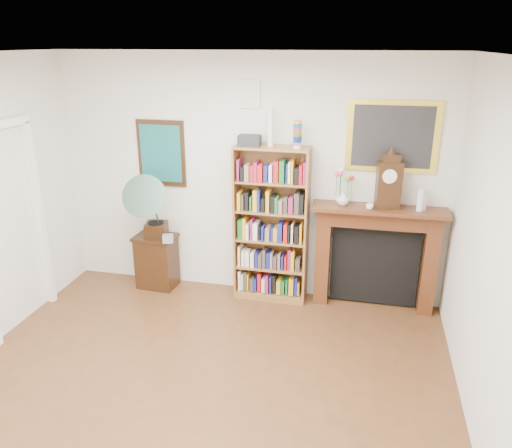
{
  "coord_description": "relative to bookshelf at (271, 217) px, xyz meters",
  "views": [
    {
      "loc": [
        1.3,
        -2.91,
        2.89
      ],
      "look_at": [
        0.29,
        1.6,
        1.19
      ],
      "focal_mm": 35.0,
      "sensor_mm": 36.0,
      "label": 1
    }
  ],
  "objects": [
    {
      "name": "room",
      "position": [
        -0.3,
        -2.33,
        0.38
      ],
      "size": [
        4.51,
        5.01,
        2.81
      ],
      "color": "#4B2E16",
      "rests_on": "ground"
    },
    {
      "name": "door_casing",
      "position": [
        -2.51,
        -1.13,
        0.24
      ],
      "size": [
        0.08,
        1.02,
        2.17
      ],
      "color": "white",
      "rests_on": "left_wall"
    },
    {
      "name": "teal_poster",
      "position": [
        -1.35,
        0.15,
        0.63
      ],
      "size": [
        0.58,
        0.04,
        0.78
      ],
      "color": "black",
      "rests_on": "back_wall"
    },
    {
      "name": "small_picture",
      "position": [
        -0.3,
        0.15,
        1.33
      ],
      "size": [
        0.26,
        0.04,
        0.3
      ],
      "color": "white",
      "rests_on": "back_wall"
    },
    {
      "name": "gilt_painting",
      "position": [
        1.25,
        0.15,
        0.93
      ],
      "size": [
        0.95,
        0.04,
        0.75
      ],
      "color": "yellow",
      "rests_on": "back_wall"
    },
    {
      "name": "bookshelf",
      "position": [
        0.0,
        0.0,
        0.0
      ],
      "size": [
        0.84,
        0.3,
        2.09
      ],
      "rotation": [
        0.0,
        0.0,
        -0.01
      ],
      "color": "brown",
      "rests_on": "floor"
    },
    {
      "name": "side_cabinet",
      "position": [
        -1.43,
        -0.03,
        -0.68
      ],
      "size": [
        0.51,
        0.39,
        0.67
      ],
      "primitive_type": "cube",
      "rotation": [
        0.0,
        0.0,
        -0.06
      ],
      "color": "black",
      "rests_on": "floor"
    },
    {
      "name": "fireplace",
      "position": [
        1.18,
        0.06,
        -0.3
      ],
      "size": [
        1.44,
        0.36,
        1.21
      ],
      "rotation": [
        0.0,
        0.0,
        0.01
      ],
      "color": "#472210",
      "rests_on": "floor"
    },
    {
      "name": "gramophone",
      "position": [
        -1.42,
        -0.13,
        0.11
      ],
      "size": [
        0.61,
        0.7,
        0.82
      ],
      "rotation": [
        0.0,
        0.0,
        0.2
      ],
      "color": "black",
      "rests_on": "side_cabinet"
    },
    {
      "name": "cd_stack",
      "position": [
        -1.2,
        -0.17,
        -0.31
      ],
      "size": [
        0.15,
        0.15,
        0.08
      ],
      "primitive_type": "cube",
      "rotation": [
        0.0,
        0.0,
        0.34
      ],
      "color": "#A6A6B1",
      "rests_on": "side_cabinet"
    },
    {
      "name": "mantel_clock",
      "position": [
        1.25,
        -0.0,
        0.48
      ],
      "size": [
        0.27,
        0.19,
        0.59
      ],
      "rotation": [
        0.0,
        0.0,
        0.2
      ],
      "color": "black",
      "rests_on": "fireplace"
    },
    {
      "name": "flower_vase",
      "position": [
        0.79,
        0.01,
        0.27
      ],
      "size": [
        0.19,
        0.19,
        0.15
      ],
      "primitive_type": "imported",
      "rotation": [
        0.0,
        0.0,
        -0.41
      ],
      "color": "silver",
      "rests_on": "fireplace"
    },
    {
      "name": "teacup",
      "position": [
        1.07,
        -0.08,
        0.23
      ],
      "size": [
        0.09,
        0.09,
        0.06
      ],
      "primitive_type": "imported",
      "rotation": [
        0.0,
        0.0,
        -0.15
      ],
      "color": "white",
      "rests_on": "fireplace"
    },
    {
      "name": "bottle_left",
      "position": [
        1.59,
        -0.02,
        0.32
      ],
      "size": [
        0.07,
        0.07,
        0.24
      ],
      "primitive_type": "cylinder",
      "color": "silver",
      "rests_on": "fireplace"
    },
    {
      "name": "bottle_right",
      "position": [
        1.62,
        0.02,
        0.3
      ],
      "size": [
        0.06,
        0.06,
        0.2
      ],
      "primitive_type": "cylinder",
      "color": "silver",
      "rests_on": "fireplace"
    }
  ]
}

